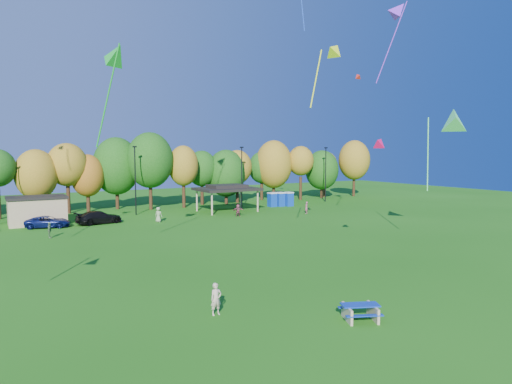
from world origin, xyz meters
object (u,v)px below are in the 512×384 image
picnic_table (360,311)px  car_d (99,217)px  car_c (48,222)px  kite_flyer (216,299)px  porta_potties (280,199)px

picnic_table → car_d: (-4.70, 38.03, 0.29)m
car_c → kite_flyer: bearing=-157.0°
kite_flyer → picnic_table: bearing=-38.5°
porta_potties → kite_flyer: porta_potties is taller
car_c → car_d: 5.43m
porta_potties → picnic_table: 47.37m
picnic_table → porta_potties: bearing=84.9°
car_c → car_d: size_ratio=0.89×
picnic_table → car_c: 39.45m
car_d → car_c: bearing=78.7°
picnic_table → car_d: car_d is taller
porta_potties → picnic_table: size_ratio=1.62×
picnic_table → car_c: bearing=128.7°
kite_flyer → car_d: 33.76m
porta_potties → car_d: size_ratio=0.72×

